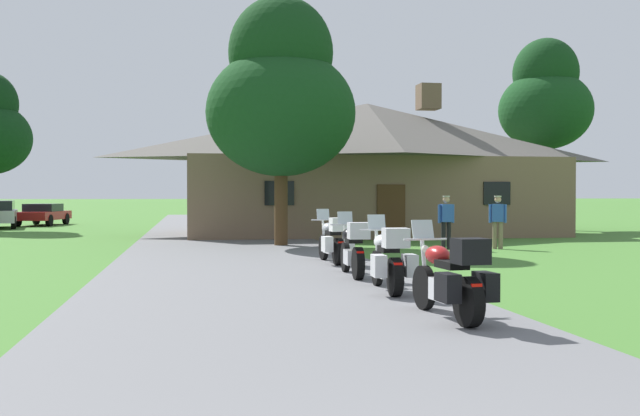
% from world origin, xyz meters
% --- Properties ---
extents(ground_plane, '(500.00, 500.00, 0.00)m').
position_xyz_m(ground_plane, '(0.00, 20.00, 0.00)').
color(ground_plane, '#42752D').
extents(asphalt_driveway, '(6.40, 80.00, 0.06)m').
position_xyz_m(asphalt_driveway, '(0.00, 18.00, 0.03)').
color(asphalt_driveway, slate).
rests_on(asphalt_driveway, ground).
extents(motorcycle_red_nearest_to_camera, '(0.81, 2.08, 1.30)m').
position_xyz_m(motorcycle_red_nearest_to_camera, '(2.11, 6.94, 0.61)').
color(motorcycle_red_nearest_to_camera, black).
rests_on(motorcycle_red_nearest_to_camera, asphalt_driveway).
extents(motorcycle_white_second_in_row, '(0.77, 2.08, 1.30)m').
position_xyz_m(motorcycle_white_second_in_row, '(2.02, 9.74, 0.61)').
color(motorcycle_white_second_in_row, black).
rests_on(motorcycle_white_second_in_row, asphalt_driveway).
extents(motorcycle_black_third_in_row, '(0.66, 2.08, 1.30)m').
position_xyz_m(motorcycle_black_third_in_row, '(1.95, 12.21, 0.62)').
color(motorcycle_black_third_in_row, black).
rests_on(motorcycle_black_third_in_row, asphalt_driveway).
extents(motorcycle_silver_farthest_in_row, '(0.79, 2.08, 1.30)m').
position_xyz_m(motorcycle_silver_farthest_in_row, '(2.09, 14.99, 0.61)').
color(motorcycle_silver_farthest_in_row, black).
rests_on(motorcycle_silver_farthest_in_row, asphalt_driveway).
extents(stone_lodge, '(16.16, 8.00, 6.53)m').
position_xyz_m(stone_lodge, '(6.19, 28.28, 2.90)').
color(stone_lodge, brown).
rests_on(stone_lodge, ground).
extents(bystander_blue_shirt_near_lodge, '(0.55, 0.25, 1.69)m').
position_xyz_m(bystander_blue_shirt_near_lodge, '(6.58, 19.52, 0.95)').
color(bystander_blue_shirt_near_lodge, black).
rests_on(bystander_blue_shirt_near_lodge, ground).
extents(bystander_blue_shirt_beside_signpost, '(0.51, 0.34, 1.69)m').
position_xyz_m(bystander_blue_shirt_beside_signpost, '(8.25, 19.39, 0.95)').
color(bystander_blue_shirt_beside_signpost, '#75664C').
rests_on(bystander_blue_shirt_beside_signpost, ground).
extents(tree_by_lodge_front, '(4.89, 4.89, 8.18)m').
position_xyz_m(tree_by_lodge_front, '(1.61, 21.46, 4.97)').
color(tree_by_lodge_front, '#422D19').
rests_on(tree_by_lodge_front, ground).
extents(tree_right_of_lodge, '(4.49, 4.49, 9.30)m').
position_xyz_m(tree_right_of_lodge, '(15.69, 30.72, 6.33)').
color(tree_right_of_lodge, '#422D19').
rests_on(tree_right_of_lodge, ground).
extents(parked_red_sedan_far_left, '(2.51, 4.45, 1.20)m').
position_xyz_m(parked_red_sedan_far_left, '(-9.45, 40.20, 0.64)').
color(parked_red_sedan_far_left, maroon).
rests_on(parked_red_sedan_far_left, ground).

